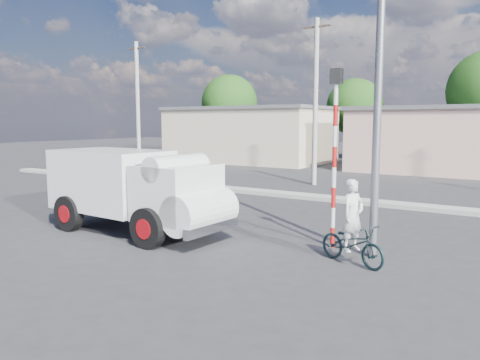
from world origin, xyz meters
The scene contains 9 objects.
ground_plane centered at (0.00, 0.00, 0.00)m, with size 120.00×120.00×0.00m, color #2C2C2F.
median centered at (0.00, 8.00, 0.08)m, with size 40.00×0.80×0.16m, color #99968E.
truck centered at (-1.95, -0.05, 1.27)m, with size 5.62×2.43×2.29m.
bicycle centered at (4.08, 0.42, 0.45)m, with size 0.60×1.72×0.90m, color black.
cyclist centered at (4.08, 0.42, 0.79)m, with size 0.57×0.38×1.57m, color silver.
traffic_pole centered at (3.20, 1.50, 2.59)m, with size 0.28×0.18×4.36m.
streetlight centered at (4.14, 1.20, 4.96)m, with size 2.34×0.22×9.00m.
building_row centered at (1.10, 22.00, 2.13)m, with size 37.80×7.30×4.44m.
utility_poles centered at (3.25, 12.00, 4.07)m, with size 35.40×0.24×8.00m.
Camera 1 is at (7.46, -9.26, 3.10)m, focal length 35.00 mm.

